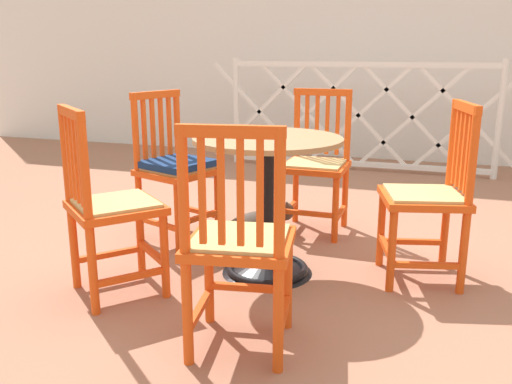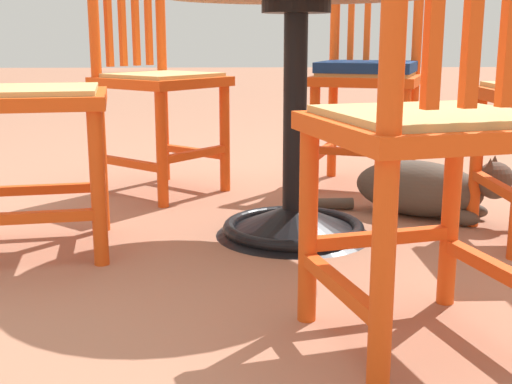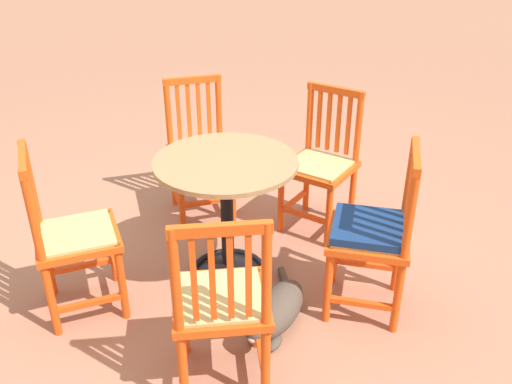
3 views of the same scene
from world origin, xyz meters
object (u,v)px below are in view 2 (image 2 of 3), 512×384
at_px(orange_chair_tucked_in, 368,76).
at_px(tabby_cat, 428,190).
at_px(orange_chair_by_planter, 21,98).
at_px(orange_chair_at_corner, 156,81).
at_px(cafe_table, 295,144).
at_px(orange_chair_near_fence, 437,129).

distance_m(orange_chair_tucked_in, tabby_cat, 0.63).
bearing_deg(orange_chair_tucked_in, tabby_cat, 13.05).
xyz_separation_m(orange_chair_by_planter, orange_chair_at_corner, (-0.75, 0.29, 0.00)).
distance_m(cafe_table, tabby_cat, 0.55).
bearing_deg(orange_chair_at_corner, orange_chair_tucked_in, 94.95).
relative_size(orange_chair_by_planter, orange_chair_at_corner, 1.00).
relative_size(orange_chair_by_planter, orange_chair_near_fence, 1.00).
distance_m(orange_chair_tucked_in, orange_chair_at_corner, 0.84).
distance_m(cafe_table, orange_chair_tucked_in, 0.81).
bearing_deg(cafe_table, orange_chair_tucked_in, 153.10).
bearing_deg(orange_chair_near_fence, cafe_table, -166.92).
distance_m(orange_chair_near_fence, orange_chair_tucked_in, 1.51).
distance_m(cafe_table, orange_chair_at_corner, 0.81).
bearing_deg(orange_chair_near_fence, tabby_cat, 163.64).
height_order(cafe_table, tabby_cat, cafe_table).
height_order(cafe_table, orange_chair_near_fence, orange_chair_near_fence).
bearing_deg(orange_chair_at_corner, cafe_table, 37.00).
height_order(orange_chair_by_planter, tabby_cat, orange_chair_by_planter).
relative_size(cafe_table, orange_chair_near_fence, 0.83).
relative_size(orange_chair_by_planter, orange_chair_tucked_in, 1.00).
bearing_deg(orange_chair_at_corner, orange_chair_by_planter, -20.91).
height_order(orange_chair_by_planter, orange_chair_at_corner, same).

